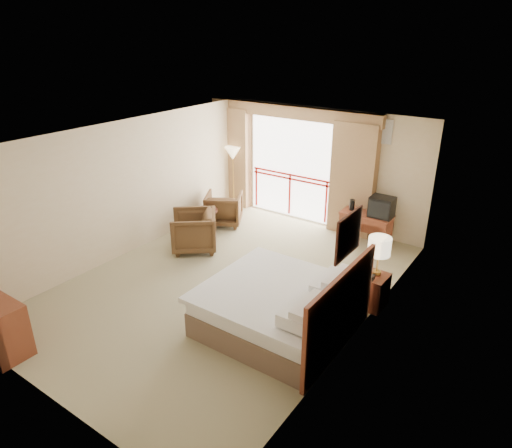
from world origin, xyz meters
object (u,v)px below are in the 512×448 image
Objects in this scene: nightstand at (373,291)px; desk at (367,220)px; table_lamp at (379,247)px; side_table at (206,218)px; floor_lamp at (233,156)px; wastebasket at (347,237)px; armchair_far at (224,223)px; armchair_near at (195,249)px; tv at (382,207)px; bed at (281,307)px.

nightstand is 2.50m from desk.
table_lamp reaches higher than side_table.
floor_lamp is (-0.53, 1.70, 0.97)m from side_table.
armchair_far is (-2.84, -0.68, -0.15)m from wastebasket.
desk is 3.66× the size of wastebasket.
tv is at bearing 86.60° from armchair_near.
tv reaches higher than armchair_near.
wastebasket is 0.35× the size of armchair_far.
nightstand is 3.90m from armchair_near.
tv is at bearing -5.82° from desk.
side_table reaches higher than nightstand.
side_table is 0.37× the size of floor_lamp.
armchair_far is (-3.30, 2.73, -0.38)m from bed.
wastebasket is 0.32× the size of armchair_near.
armchair_far is 0.92× the size of armchair_near.
armchair_far is 0.52× the size of floor_lamp.
armchair_near is at bearing -136.09° from desk.
armchair_far is at bearing 163.01° from table_lamp.
desk reaches higher than armchair_far.
bed is 3.45m from wastebasket.
table_lamp is at bearing 133.46° from armchair_far.
desk reaches higher than nightstand.
desk is 3.74m from floor_lamp.
table_lamp is at bearing 52.44° from armchair_near.
armchair_near is 2.90m from floor_lamp.
armchair_far is 1.43× the size of side_table.
bed is at bearing -113.43° from tv.
table_lamp is 4.55m from armchair_far.
bed reaches higher than armchair_near.
table_lamp is 2.22× the size of wastebasket.
armchair_near is at bearing -71.42° from floor_lamp.
nightstand is at bearing 56.38° from bed.
armchair_near is at bearing 156.15° from bed.
armchair_far is at bearing 153.80° from armchair_near.
side_table is at bearing -148.34° from desk.
nightstand is 2.45m from wastebasket.
table_lamp is (0.93, 1.44, 0.70)m from bed.
bed is at bearing -82.37° from wastebasket.
nightstand is 4.44m from armchair_far.
desk is 2.23× the size of tv.
armchair_far is 1.47m from armchair_near.
wastebasket is at bearing 125.09° from table_lamp.
nightstand is at bearing -60.66° from desk.
side_table is (-2.79, -1.38, 0.25)m from wastebasket.
side_table reaches higher than armchair_far.
wastebasket is 0.50× the size of side_table.
tv reaches higher than bed.
side_table is (-3.12, -1.61, -0.14)m from desk.
nightstand is 0.63× the size of armchair_near.
bed is 1.68m from nightstand.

